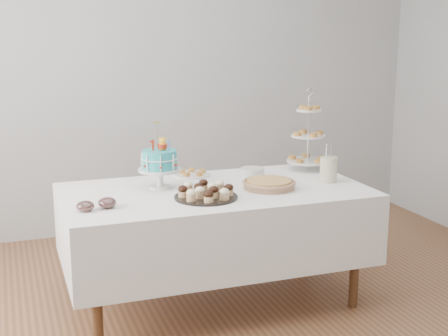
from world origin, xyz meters
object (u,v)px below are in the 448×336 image
object	(u,v)px
cupcake_tray	(206,191)
jam_bowl_b	(107,203)
birthday_cake	(160,171)
jam_bowl_a	(85,206)
pie	(269,184)
plate_stack	(252,173)
tiered_stand	(308,136)
utensil_pitcher	(329,168)
table	(215,223)
pastry_plate	(192,173)

from	to	relation	value
cupcake_tray	jam_bowl_b	bearing A→B (deg)	-178.83
birthday_cake	jam_bowl_a	bearing A→B (deg)	-134.13
pie	plate_stack	world-z (taller)	plate_stack
cupcake_tray	jam_bowl_b	distance (m)	0.59
cupcake_tray	tiered_stand	distance (m)	1.07
plate_stack	jam_bowl_a	bearing A→B (deg)	-159.47
birthday_cake	pie	distance (m)	0.70
jam_bowl_b	cupcake_tray	bearing A→B (deg)	1.17
jam_bowl_b	utensil_pitcher	world-z (taller)	utensil_pitcher
cupcake_tray	utensil_pitcher	bearing A→B (deg)	7.55
tiered_stand	jam_bowl_b	bearing A→B (deg)	-161.73
utensil_pitcher	table	bearing A→B (deg)	159.49
tiered_stand	jam_bowl_b	xyz separation A→B (m)	(-1.53, -0.50, -0.22)
birthday_cake	pastry_plate	world-z (taller)	birthday_cake
table	utensil_pitcher	bearing A→B (deg)	-5.06
jam_bowl_a	jam_bowl_b	xyz separation A→B (m)	(0.13, 0.03, 0.00)
cupcake_tray	tiered_stand	xyz separation A→B (m)	(0.93, 0.49, 0.20)
jam_bowl_a	utensil_pitcher	world-z (taller)	utensil_pitcher
birthday_cake	pie	xyz separation A→B (m)	(0.65, -0.24, -0.08)
table	utensil_pitcher	distance (m)	0.84
birthday_cake	tiered_stand	distance (m)	1.15
pastry_plate	utensil_pitcher	size ratio (longest dim) A/B	1.00
cupcake_tray	jam_bowl_a	size ratio (longest dim) A/B	3.77
utensil_pitcher	plate_stack	bearing A→B (deg)	130.68
table	cupcake_tray	size ratio (longest dim) A/B	5.01
table	pie	size ratio (longest dim) A/B	5.62
table	cupcake_tray	bearing A→B (deg)	-122.62
pastry_plate	tiered_stand	bearing A→B (deg)	-6.51
pastry_plate	birthday_cake	bearing A→B (deg)	-138.16
pastry_plate	jam_bowl_a	xyz separation A→B (m)	(-0.81, -0.63, 0.01)
pastry_plate	jam_bowl_a	bearing A→B (deg)	-142.36
jam_bowl_b	jam_bowl_a	bearing A→B (deg)	-168.26
pie	table	bearing A→B (deg)	163.21
pie	jam_bowl_a	world-z (taller)	jam_bowl_a
jam_bowl_a	jam_bowl_b	bearing A→B (deg)	11.74
birthday_cake	jam_bowl_b	bearing A→B (deg)	-128.50
pastry_plate	jam_bowl_b	xyz separation A→B (m)	(-0.69, -0.60, 0.01)
pastry_plate	jam_bowl_b	world-z (taller)	jam_bowl_b
cupcake_tray	tiered_stand	size ratio (longest dim) A/B	0.65
plate_stack	jam_bowl_b	world-z (taller)	plate_stack
table	tiered_stand	xyz separation A→B (m)	(0.81, 0.30, 0.47)
pie	utensil_pitcher	world-z (taller)	utensil_pitcher
pie	plate_stack	distance (m)	0.32
birthday_cake	jam_bowl_b	xyz separation A→B (m)	(-0.39, -0.34, -0.09)
cupcake_tray	pie	xyz separation A→B (m)	(0.45, 0.09, -0.01)
birthday_cake	jam_bowl_a	world-z (taller)	birthday_cake
plate_stack	utensil_pitcher	bearing A→B (deg)	-33.87
utensil_pitcher	jam_bowl_b	bearing A→B (deg)	169.57
table	jam_bowl_a	distance (m)	0.91
plate_stack	pastry_plate	distance (m)	0.42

